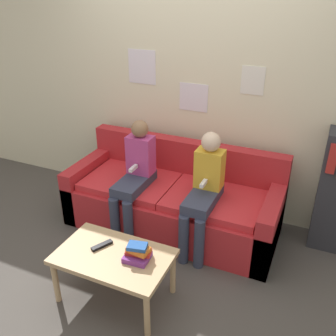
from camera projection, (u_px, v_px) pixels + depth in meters
ground_plane at (150, 256)px, 3.34m from camera, size 10.00×10.00×0.00m
wall_back at (195, 85)px, 3.59m from camera, size 8.00×0.07×2.60m
couch at (174, 201)px, 3.64m from camera, size 2.01×0.82×0.80m
coffee_table at (114, 260)px, 2.75m from camera, size 0.84×0.52×0.40m
person_left at (135, 174)px, 3.45m from camera, size 0.24×0.56×1.08m
person_right at (204, 189)px, 3.21m from camera, size 0.24×0.56×1.07m
tv_remote at (102, 245)px, 2.81m from camera, size 0.11×0.17×0.02m
book_stack at (138, 253)px, 2.67m from camera, size 0.20×0.17×0.13m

